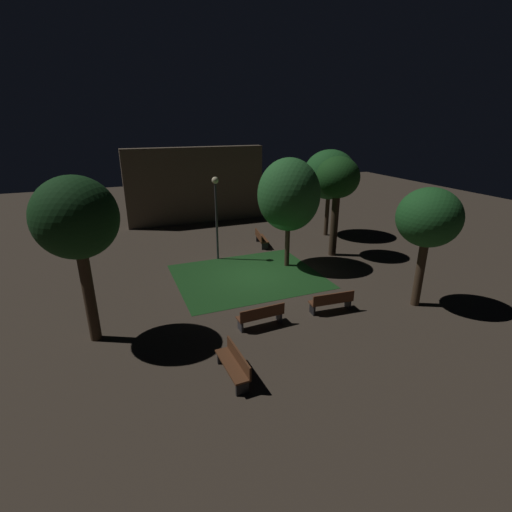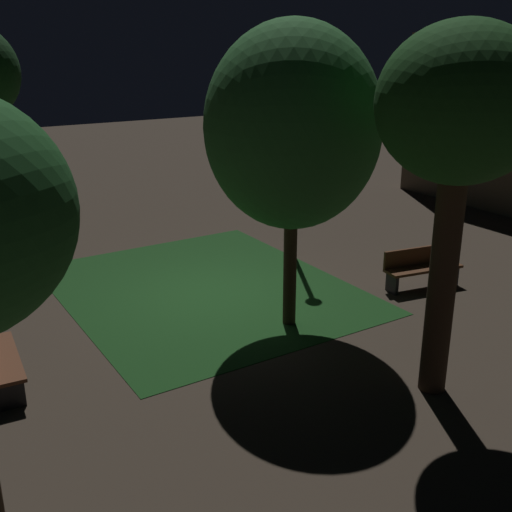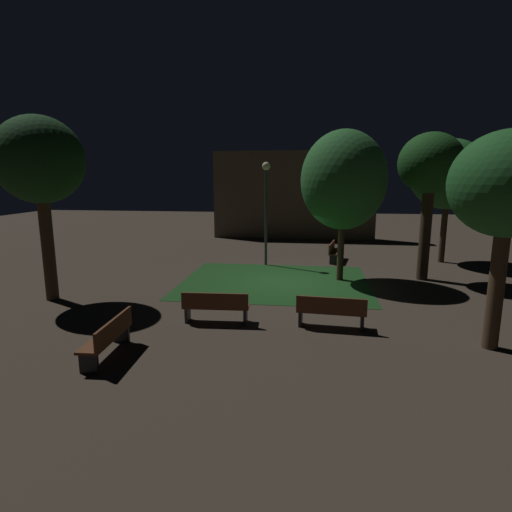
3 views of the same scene
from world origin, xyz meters
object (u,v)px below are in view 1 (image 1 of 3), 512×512
Objects in this scene: bench_corner at (261,315)px; lamp_post_near_wall at (216,204)px; bench_back_row at (332,301)px; tree_near_wall at (338,180)px; tree_back_left at (330,175)px; bench_path_side at (261,238)px; tree_back_right at (76,220)px; bench_front_left at (234,363)px; tree_right_canopy at (429,219)px; tree_left_canopy at (289,195)px.

lamp_post_near_wall reaches higher than bench_corner.
bench_corner is 0.99× the size of bench_back_row.
tree_near_wall is (6.84, 5.75, 3.80)m from bench_corner.
bench_path_side is at bearing -175.06° from tree_back_left.
bench_back_row is 9.74m from tree_back_right.
tree_back_right reaches higher than bench_front_left.
tree_right_canopy is 10.38m from lamp_post_near_wall.
tree_left_canopy is at bearing 21.85° from tree_back_right.
tree_right_canopy is at bearing -63.29° from tree_left_canopy.
tree_right_canopy is 0.89× the size of tree_near_wall.
bench_corner and bench_back_row have the same top height.
bench_front_left is at bearing -116.32° from bench_path_side.
tree_right_canopy is 1.09× the size of lamp_post_near_wall.
tree_left_canopy is at bearing 83.50° from bench_back_row.
bench_corner is 13.10m from tree_back_left.
bench_front_left is at bearing -103.68° from lamp_post_near_wall.
tree_back_left is (4.93, 4.02, 0.22)m from tree_left_canopy.
lamp_post_near_wall reaches higher than bench_front_left.
bench_back_row is 7.85m from tree_near_wall.
tree_back_left is at bearing 4.94° from bench_path_side.
tree_right_canopy is at bearing -72.54° from bench_path_side.
tree_back_left is at bearing 39.21° from tree_left_canopy.
bench_front_left is 9.27m from tree_right_canopy.
bench_path_side is 0.38× the size of tree_right_canopy.
bench_back_row is 0.37× the size of tree_right_canopy.
bench_back_row is at bearing 25.62° from bench_front_left.
bench_front_left is 10.55m from lamp_post_near_wall.
bench_back_row is 4.91m from tree_right_canopy.
tree_back_right is 1.03× the size of tree_back_left.
tree_right_canopy is 10.21m from tree_back_left.
tree_left_canopy is (-0.00, -3.59, 3.29)m from bench_path_side.
tree_back_right is at bearing -141.96° from bench_path_side.
tree_back_right reaches higher than tree_right_canopy.
bench_back_row is 8.39m from lamp_post_near_wall.
tree_back_left is (8.60, 9.24, 3.52)m from bench_corner.
tree_back_right is (-9.41, -3.77, 0.57)m from tree_left_canopy.
tree_right_canopy reaches higher than lamp_post_near_wall.
tree_left_canopy is 10.16m from tree_back_right.
lamp_post_near_wall is at bearing -168.25° from tree_back_left.
bench_back_row is 0.99× the size of bench_path_side.
tree_near_wall is (3.17, -3.07, 3.80)m from bench_path_side.
bench_corner is at bearing -125.11° from tree_left_canopy.
bench_corner is 3.08m from bench_back_row.
tree_left_canopy is 1.24× the size of lamp_post_near_wall.
tree_back_right reaches higher than tree_back_left.
tree_right_canopy reaches higher than bench_front_left.
bench_path_side is 4.87m from tree_left_canopy.
tree_near_wall reaches higher than lamp_post_near_wall.
bench_back_row is 5.47m from bench_front_left.
bench_path_side is at bearing 38.04° from tree_back_right.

